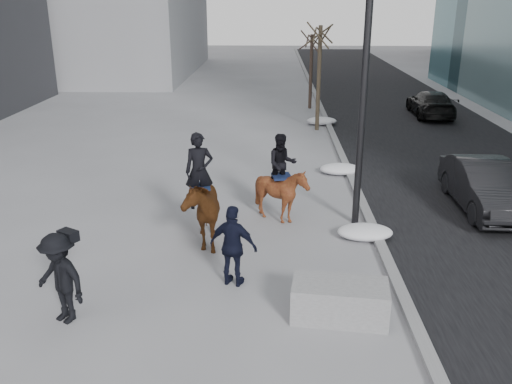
{
  "coord_description": "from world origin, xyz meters",
  "views": [
    {
      "loc": [
        0.35,
        -10.43,
        5.69
      ],
      "look_at": [
        0.0,
        1.2,
        1.5
      ],
      "focal_mm": 38.0,
      "sensor_mm": 36.0,
      "label": 1
    }
  ],
  "objects_px": {
    "mounted_left": "(200,203)",
    "mounted_right": "(282,187)",
    "planter": "(340,301)",
    "car_near": "(485,186)"
  },
  "relations": [
    {
      "from": "planter",
      "to": "mounted_right",
      "type": "distance_m",
      "value": 4.83
    },
    {
      "from": "planter",
      "to": "car_near",
      "type": "relative_size",
      "value": 0.42
    },
    {
      "from": "mounted_left",
      "to": "mounted_right",
      "type": "distance_m",
      "value": 2.44
    },
    {
      "from": "planter",
      "to": "car_near",
      "type": "xyz_separation_m",
      "value": [
        4.72,
        5.71,
        0.34
      ]
    },
    {
      "from": "mounted_left",
      "to": "planter",
      "type": "bearing_deg",
      "value": -47.38
    },
    {
      "from": "car_near",
      "to": "mounted_right",
      "type": "relative_size",
      "value": 1.78
    },
    {
      "from": "car_near",
      "to": "mounted_right",
      "type": "height_order",
      "value": "mounted_right"
    },
    {
      "from": "car_near",
      "to": "mounted_right",
      "type": "bearing_deg",
      "value": -169.28
    },
    {
      "from": "planter",
      "to": "mounted_right",
      "type": "height_order",
      "value": "mounted_right"
    },
    {
      "from": "car_near",
      "to": "mounted_left",
      "type": "bearing_deg",
      "value": -161.97
    }
  ]
}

